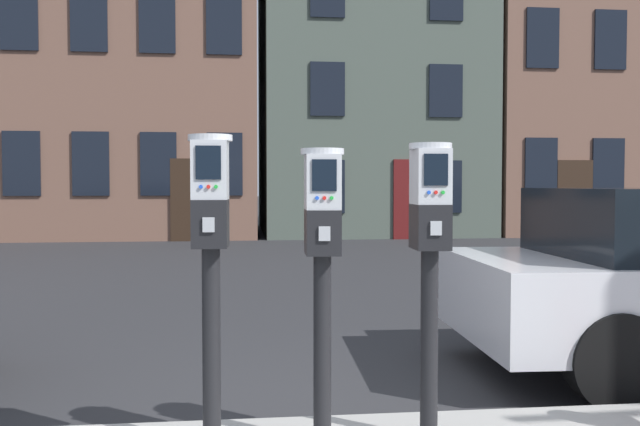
# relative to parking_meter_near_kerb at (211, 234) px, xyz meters

# --- Properties ---
(parking_meter_near_kerb) EXTENTS (0.22, 0.26, 1.55)m
(parking_meter_near_kerb) POSITION_rel_parking_meter_near_kerb_xyz_m (0.00, 0.00, 0.00)
(parking_meter_near_kerb) COLOR black
(parking_meter_near_kerb) RESTS_ON sidewalk_slab
(parking_meter_twin_adjacent) EXTENTS (0.22, 0.26, 1.49)m
(parking_meter_twin_adjacent) POSITION_rel_parking_meter_near_kerb_xyz_m (0.55, -0.00, -0.04)
(parking_meter_twin_adjacent) COLOR black
(parking_meter_twin_adjacent) RESTS_ON sidewalk_slab
(parking_meter_end_of_row) EXTENTS (0.22, 0.26, 1.52)m
(parking_meter_end_of_row) POSITION_rel_parking_meter_near_kerb_xyz_m (1.10, -0.00, -0.02)
(parking_meter_end_of_row) COLOR black
(parking_meter_end_of_row) RESTS_ON sidewalk_slab
(townhouse_brownstone) EXTENTS (6.62, 6.57, 10.69)m
(townhouse_brownstone) POSITION_rel_parking_meter_near_kerb_xyz_m (-2.66, 17.82, 4.14)
(townhouse_brownstone) COLOR brown
(townhouse_brownstone) RESTS_ON ground_plane
(townhouse_orange_brick) EXTENTS (6.28, 7.02, 10.08)m
(townhouse_orange_brick) POSITION_rel_parking_meter_near_kerb_xyz_m (4.03, 18.05, 3.83)
(townhouse_orange_brick) COLOR #4C564C
(townhouse_orange_brick) RESTS_ON ground_plane
(townhouse_brick_corner) EXTENTS (7.66, 6.54, 10.35)m
(townhouse_brick_corner) POSITION_rel_parking_meter_near_kerb_xyz_m (11.12, 17.81, 3.97)
(townhouse_brick_corner) COLOR brown
(townhouse_brick_corner) RESTS_ON ground_plane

